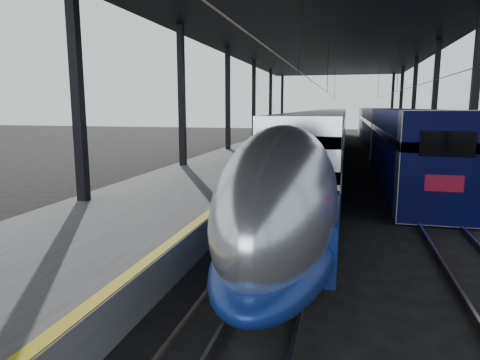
% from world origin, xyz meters
% --- Properties ---
extents(ground, '(160.00, 160.00, 0.00)m').
position_xyz_m(ground, '(0.00, 0.00, 0.00)').
color(ground, black).
rests_on(ground, ground).
extents(platform, '(6.00, 80.00, 1.00)m').
position_xyz_m(platform, '(-3.50, 20.00, 0.50)').
color(platform, '#4C4C4F').
rests_on(platform, ground).
extents(yellow_strip, '(0.30, 80.00, 0.01)m').
position_xyz_m(yellow_strip, '(-0.70, 20.00, 1.00)').
color(yellow_strip, gold).
rests_on(yellow_strip, platform).
extents(rails, '(6.52, 80.00, 0.16)m').
position_xyz_m(rails, '(4.50, 20.00, 0.08)').
color(rails, slate).
rests_on(rails, ground).
extents(canopy, '(18.00, 75.00, 9.47)m').
position_xyz_m(canopy, '(1.90, 20.00, 9.12)').
color(canopy, black).
rests_on(canopy, ground).
extents(tgv_train, '(2.87, 65.20, 4.11)m').
position_xyz_m(tgv_train, '(2.00, 29.30, 1.92)').
color(tgv_train, silver).
rests_on(tgv_train, ground).
extents(second_train, '(3.11, 56.05, 4.29)m').
position_xyz_m(second_train, '(7.00, 35.11, 2.17)').
color(second_train, navy).
rests_on(second_train, ground).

